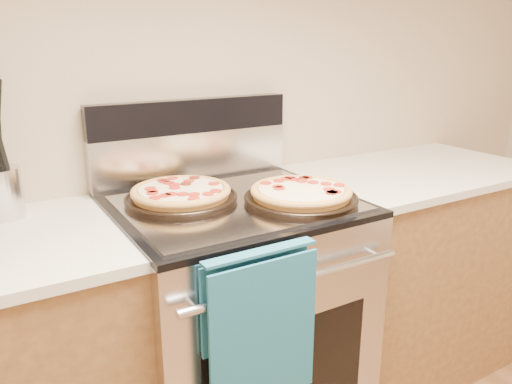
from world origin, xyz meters
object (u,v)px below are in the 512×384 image
utensil_crock (1,193)px  range_body (234,328)px  pepperoni_pizza_back (181,194)px  pepperoni_pizza_front (301,194)px

utensil_crock → range_body: bearing=-20.2°
pepperoni_pizza_back → pepperoni_pizza_front: bearing=-31.1°
pepperoni_pizza_back → utensil_crock: 0.53m
range_body → pepperoni_pizza_front: bearing=-35.8°
pepperoni_pizza_back → range_body: bearing=-24.6°
range_body → utensil_crock: bearing=159.8°
range_body → pepperoni_pizza_front: pepperoni_pizza_front is taller
pepperoni_pizza_back → pepperoni_pizza_front: size_ratio=0.98×
range_body → pepperoni_pizza_front: (0.18, -0.13, 0.50)m
pepperoni_pizza_front → pepperoni_pizza_back: bearing=148.9°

